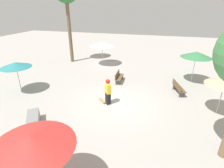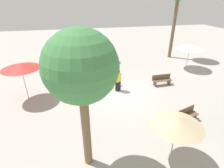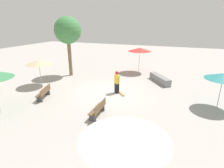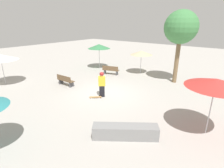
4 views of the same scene
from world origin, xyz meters
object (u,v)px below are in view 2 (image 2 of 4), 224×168
Objects in this scene: skateboard at (119,87)px; shade_umbrella_red at (21,66)px; concrete_ledge at (68,77)px; bench_near at (186,116)px; skater_main at (118,79)px; shade_umbrella_teal at (102,43)px; shade_umbrella_white at (190,46)px; shade_umbrella_tan at (178,122)px; bench_far at (162,80)px; palm_tree_far_back at (81,69)px.

skateboard is 0.28× the size of shade_umbrella_red.
concrete_ledge is 1.59× the size of bench_near.
concrete_ledge is 4.30m from shade_umbrella_red.
shade_umbrella_teal is at bearing 49.01° from skater_main.
skater_main is at bearing -75.33° from bench_near.
shade_umbrella_teal is at bearing -44.48° from shade_umbrella_red.
shade_umbrella_white is (7.50, -4.98, 1.80)m from bench_near.
shade_umbrella_red reaches higher than shade_umbrella_tan.
skateboard is at bearing 108.47° from shade_umbrella_white.
concrete_ledge is 10.55m from shade_umbrella_tan.
concrete_ledge is 7.92m from bench_far.
shade_umbrella_white is at bearing -115.83° from shade_umbrella_teal.
shade_umbrella_white is 14.57m from shade_umbrella_red.
skater_main is 5.32m from bench_near.
shade_umbrella_white is at bearing -49.74° from palm_tree_far_back.
palm_tree_far_back reaches higher than skateboard.
shade_umbrella_teal is at bearing -62.62° from bench_far.
shade_umbrella_white reaches higher than bench_near.
concrete_ledge is 1.17× the size of shade_umbrella_teal.
palm_tree_far_back reaches higher than shade_umbrella_teal.
shade_umbrella_red is at bearing -2.20° from bench_far.
shade_umbrella_teal is (6.34, 0.20, 2.01)m from skateboard.
skateboard is at bearing 4.68° from shade_umbrella_tan.
shade_umbrella_white is 1.00× the size of shade_umbrella_red.
shade_umbrella_red is 7.47m from palm_tree_far_back.
shade_umbrella_white is at bearing -36.28° from shade_umbrella_tan.
concrete_ledge is 1.01× the size of shade_umbrella_white.
bench_far is 7.78m from shade_umbrella_teal.
skateboard is 7.35m from shade_umbrella_tan.
bench_far is at bearing -23.50° from shade_umbrella_tan.
shade_umbrella_teal reaches higher than bench_near.
skateboard is 0.28× the size of concrete_ledge.
shade_umbrella_teal reaches higher than skater_main.
skater_main is 0.66× the size of shade_umbrella_red.
concrete_ledge is at bearing 91.18° from shade_umbrella_white.
shade_umbrella_tan is at bearing 143.72° from shade_umbrella_white.
bench_near is 10.63m from shade_umbrella_red.
bench_far is 0.62× the size of shade_umbrella_white.
skater_main is 0.66× the size of concrete_ledge.
concrete_ledge is 9.71m from palm_tree_far_back.
concrete_ledge is at bearing -21.09° from bench_far.
concrete_ledge is at bearing 137.03° from shade_umbrella_teal.
bench_near is at bearing -104.06° from skateboard.
bench_far is 0.71× the size of shade_umbrella_teal.
shade_umbrella_teal is (6.62, 3.73, 1.64)m from bench_far.
palm_tree_far_back is at bearing -156.41° from skater_main.
bench_far is at bearing -90.19° from shade_umbrella_red.
skater_main reaches higher than skateboard.
concrete_ledge is at bearing -46.71° from shade_umbrella_red.
shade_umbrella_teal is (6.59, -6.47, -0.37)m from shade_umbrella_red.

